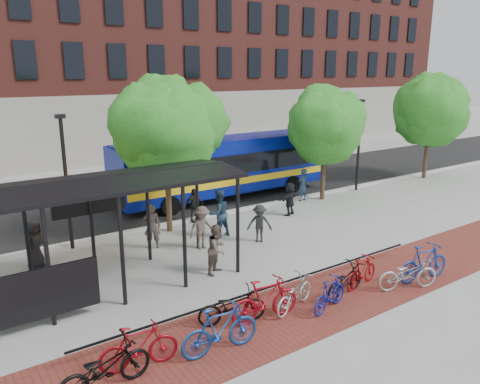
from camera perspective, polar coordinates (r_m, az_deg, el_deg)
ground at (r=19.18m, az=4.01°, el=-5.71°), size 160.00×160.00×0.00m
asphalt_street at (r=25.61m, az=-7.24°, el=-0.57°), size 160.00×8.00×0.01m
curb at (r=22.25m, az=-2.44°, el=-2.65°), size 160.00×0.25×0.12m
brick_strip at (r=14.55m, az=10.33°, el=-12.80°), size 24.00×3.00×0.01m
bike_rack_rail at (r=14.36m, az=3.94°, el=-12.99°), size 12.00×0.05×0.95m
building_brick at (r=45.45m, az=-7.03°, el=18.69°), size 55.00×14.00×20.00m
bus_shelter at (r=14.35m, az=-20.71°, el=-1.07°), size 10.60×3.07×3.60m
tree_b at (r=19.40m, az=-8.86°, el=7.95°), size 5.15×4.20×6.47m
tree_c at (r=24.71m, az=10.43°, el=8.32°), size 4.66×3.80×5.92m
tree_d at (r=31.68m, az=22.25°, el=9.57°), size 5.39×4.40×6.55m
lamp_post_left at (r=18.52m, az=-20.44°, el=1.52°), size 0.35×0.20×5.12m
lamp_post_right at (r=27.16m, az=14.31°, el=5.87°), size 0.35×0.20×5.12m
bus at (r=24.85m, az=-2.07°, el=3.43°), size 11.91×2.87×3.21m
bike_0 at (r=10.90m, az=-16.22°, el=-19.95°), size 2.18×0.94×1.11m
bike_1 at (r=11.43m, az=-12.24°, el=-17.96°), size 1.89×0.83×1.10m
bike_3 at (r=11.69m, az=-2.44°, el=-16.41°), size 2.10×0.74×1.24m
bike_4 at (r=12.92m, az=-0.98°, el=-13.78°), size 2.01×1.19×1.00m
bike_5 at (r=13.00m, az=3.07°, el=-12.99°), size 2.12×0.80×1.25m
bike_6 at (r=13.72m, az=6.62°, el=-12.19°), size 1.92×1.18×0.95m
bike_7 at (r=13.82m, az=10.89°, el=-12.12°), size 1.68×0.83×0.97m
bike_8 at (r=14.72m, az=12.66°, el=-10.51°), size 1.93×1.00×0.97m
bike_9 at (r=15.42m, az=14.60°, el=-9.39°), size 1.71×0.75×1.00m
bike_10 at (r=15.63m, az=19.77°, el=-9.35°), size 2.11×1.37×1.05m
bike_11 at (r=16.40m, az=21.49°, el=-8.03°), size 2.12×0.88×1.24m
pedestrian_0 at (r=17.66m, az=-23.71°, el=-5.84°), size 0.98×0.94×1.70m
pedestrian_1 at (r=18.21m, az=-10.67°, el=-4.13°), size 0.76×0.68×1.76m
pedestrian_2 at (r=19.16m, az=-2.60°, el=-2.61°), size 0.99×0.78×1.97m
pedestrian_3 at (r=17.92m, az=-4.68°, el=-4.34°), size 1.12×0.67×1.69m
pedestrian_4 at (r=21.14m, az=-5.64°, el=-1.61°), size 0.91×0.39×1.55m
pedestrian_5 at (r=22.16m, az=6.07°, el=-0.83°), size 1.53×0.93×1.58m
pedestrian_7 at (r=24.65m, az=7.65°, el=0.87°), size 0.69×0.51×1.72m
pedestrian_8 at (r=15.78m, az=-2.79°, el=-6.95°), size 1.04×0.97×1.70m
pedestrian_9 at (r=18.59m, az=2.39°, el=-3.85°), size 1.14×1.04×1.54m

